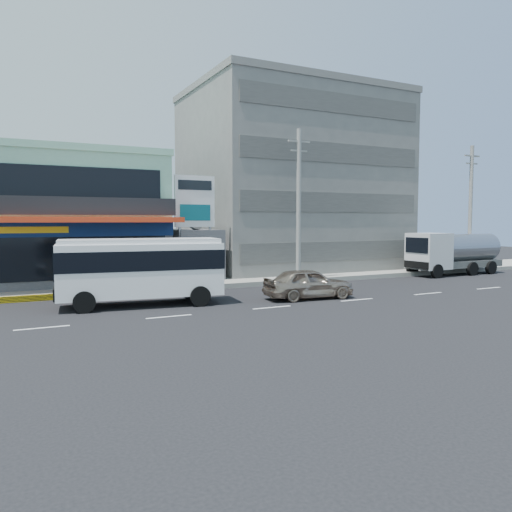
{
  "coord_description": "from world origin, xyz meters",
  "views": [
    {
      "loc": [
        -11.15,
        -20.46,
        4.1
      ],
      "look_at": [
        0.86,
        3.37,
        2.2
      ],
      "focal_mm": 35.0,
      "sensor_mm": 36.0,
      "label": 1
    }
  ],
  "objects_px": {
    "motorcycle_rider": "(152,281)",
    "satellite_dish": "(193,228)",
    "sedan": "(308,283)",
    "billboard": "(195,207)",
    "utility_pole_far": "(470,207)",
    "tanker_truck": "(452,252)",
    "minibus": "(141,266)",
    "shop_building": "(59,222)",
    "utility_pole_near": "(299,204)",
    "concrete_building": "(292,185)"
  },
  "relations": [
    {
      "from": "billboard",
      "to": "sedan",
      "type": "bearing_deg",
      "value": -65.56
    },
    {
      "from": "billboard",
      "to": "utility_pole_far",
      "type": "height_order",
      "value": "utility_pole_far"
    },
    {
      "from": "billboard",
      "to": "minibus",
      "type": "bearing_deg",
      "value": -129.71
    },
    {
      "from": "shop_building",
      "to": "utility_pole_far",
      "type": "height_order",
      "value": "utility_pole_far"
    },
    {
      "from": "shop_building",
      "to": "minibus",
      "type": "distance_m",
      "value": 11.12
    },
    {
      "from": "utility_pole_far",
      "to": "tanker_truck",
      "type": "bearing_deg",
      "value": -162.7
    },
    {
      "from": "minibus",
      "to": "billboard",
      "type": "bearing_deg",
      "value": 50.29
    },
    {
      "from": "shop_building",
      "to": "sedan",
      "type": "xyz_separation_m",
      "value": [
        11.0,
        -12.45,
        -3.19
      ]
    },
    {
      "from": "billboard",
      "to": "concrete_building",
      "type": "bearing_deg",
      "value": 28.92
    },
    {
      "from": "billboard",
      "to": "minibus",
      "type": "relative_size",
      "value": 0.87
    },
    {
      "from": "shop_building",
      "to": "motorcycle_rider",
      "type": "bearing_deg",
      "value": -62.13
    },
    {
      "from": "sedan",
      "to": "satellite_dish",
      "type": "bearing_deg",
      "value": 22.63
    },
    {
      "from": "sedan",
      "to": "utility_pole_far",
      "type": "bearing_deg",
      "value": -67.64
    },
    {
      "from": "shop_building",
      "to": "billboard",
      "type": "xyz_separation_m",
      "value": [
        7.5,
        -4.75,
        0.93
      ]
    },
    {
      "from": "utility_pole_far",
      "to": "motorcycle_rider",
      "type": "relative_size",
      "value": 4.15
    },
    {
      "from": "satellite_dish",
      "to": "motorcycle_rider",
      "type": "bearing_deg",
      "value": -130.88
    },
    {
      "from": "shop_building",
      "to": "concrete_building",
      "type": "bearing_deg",
      "value": 3.35
    },
    {
      "from": "shop_building",
      "to": "sedan",
      "type": "bearing_deg",
      "value": -48.53
    },
    {
      "from": "shop_building",
      "to": "utility_pole_near",
      "type": "distance_m",
      "value": 15.5
    },
    {
      "from": "shop_building",
      "to": "satellite_dish",
      "type": "xyz_separation_m",
      "value": [
        8.0,
        -2.95,
        -0.42
      ]
    },
    {
      "from": "utility_pole_far",
      "to": "minibus",
      "type": "height_order",
      "value": "utility_pole_far"
    },
    {
      "from": "utility_pole_far",
      "to": "sedan",
      "type": "bearing_deg",
      "value": -162.75
    },
    {
      "from": "utility_pole_far",
      "to": "minibus",
      "type": "relative_size",
      "value": 1.26
    },
    {
      "from": "utility_pole_near",
      "to": "motorcycle_rider",
      "type": "xyz_separation_m",
      "value": [
        -10.0,
        -1.02,
        -4.35
      ]
    },
    {
      "from": "billboard",
      "to": "motorcycle_rider",
      "type": "distance_m",
      "value": 6.11
    },
    {
      "from": "billboard",
      "to": "motorcycle_rider",
      "type": "bearing_deg",
      "value": -141.13
    },
    {
      "from": "concrete_building",
      "to": "shop_building",
      "type": "bearing_deg",
      "value": -176.65
    },
    {
      "from": "shop_building",
      "to": "satellite_dish",
      "type": "bearing_deg",
      "value": -20.21
    },
    {
      "from": "satellite_dish",
      "to": "sedan",
      "type": "distance_m",
      "value": 10.34
    },
    {
      "from": "satellite_dish",
      "to": "sedan",
      "type": "height_order",
      "value": "satellite_dish"
    },
    {
      "from": "concrete_building",
      "to": "billboard",
      "type": "bearing_deg",
      "value": -151.08
    },
    {
      "from": "minibus",
      "to": "utility_pole_far",
      "type": "bearing_deg",
      "value": 8.44
    },
    {
      "from": "minibus",
      "to": "tanker_truck",
      "type": "height_order",
      "value": "minibus"
    },
    {
      "from": "utility_pole_near",
      "to": "minibus",
      "type": "relative_size",
      "value": 1.26
    },
    {
      "from": "shop_building",
      "to": "billboard",
      "type": "bearing_deg",
      "value": -32.32
    },
    {
      "from": "concrete_building",
      "to": "tanker_truck",
      "type": "distance_m",
      "value": 13.52
    },
    {
      "from": "satellite_dish",
      "to": "tanker_truck",
      "type": "distance_m",
      "value": 19.69
    },
    {
      "from": "minibus",
      "to": "motorcycle_rider",
      "type": "distance_m",
      "value": 3.52
    },
    {
      "from": "motorcycle_rider",
      "to": "tanker_truck",
      "type": "bearing_deg",
      "value": 0.27
    },
    {
      "from": "satellite_dish",
      "to": "billboard",
      "type": "bearing_deg",
      "value": -105.52
    },
    {
      "from": "tanker_truck",
      "to": "billboard",
      "type": "bearing_deg",
      "value": 172.12
    },
    {
      "from": "satellite_dish",
      "to": "sedan",
      "type": "bearing_deg",
      "value": -72.47
    },
    {
      "from": "motorcycle_rider",
      "to": "satellite_dish",
      "type": "bearing_deg",
      "value": 49.12
    },
    {
      "from": "satellite_dish",
      "to": "minibus",
      "type": "xyz_separation_m",
      "value": [
        -5.37,
        -7.66,
        -1.65
      ]
    },
    {
      "from": "utility_pole_near",
      "to": "minibus",
      "type": "distance_m",
      "value": 12.5
    },
    {
      "from": "tanker_truck",
      "to": "utility_pole_far",
      "type": "bearing_deg",
      "value": 17.3
    },
    {
      "from": "utility_pole_far",
      "to": "tanker_truck",
      "type": "xyz_separation_m",
      "value": [
        -2.92,
        -0.91,
        -3.44
      ]
    },
    {
      "from": "motorcycle_rider",
      "to": "sedan",
      "type": "bearing_deg",
      "value": -34.88
    },
    {
      "from": "utility_pole_near",
      "to": "tanker_truck",
      "type": "height_order",
      "value": "utility_pole_near"
    },
    {
      "from": "shop_building",
      "to": "minibus",
      "type": "xyz_separation_m",
      "value": [
        2.63,
        -10.61,
        -2.07
      ]
    }
  ]
}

